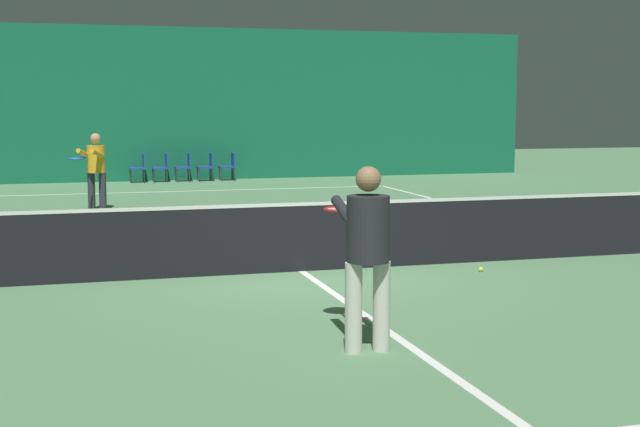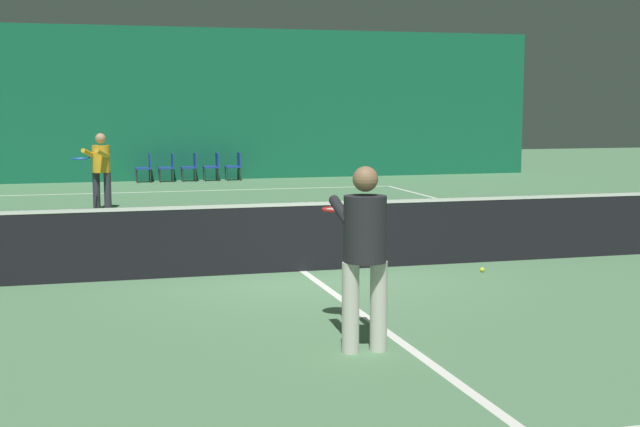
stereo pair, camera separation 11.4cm
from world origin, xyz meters
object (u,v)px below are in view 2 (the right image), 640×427
courtside_chair_2 (191,165)px  courtside_chair_4 (235,164)px  player_far (100,165)px  player_near (364,244)px  courtside_chair_0 (146,166)px  courtside_chair_1 (169,166)px  tennis_net (303,234)px  tennis_ball (482,270)px  courtside_chair_3 (213,165)px

courtside_chair_2 → courtside_chair_4: bearing=90.0°
player_far → player_near: bearing=35.9°
courtside_chair_0 → courtside_chair_1: 0.66m
player_near → courtside_chair_4: size_ratio=2.03×
courtside_chair_0 → courtside_chair_2: (1.33, 0.00, 0.00)m
tennis_net → courtside_chair_4: size_ratio=14.29×
courtside_chair_4 → tennis_ball: (0.65, -15.63, -0.45)m
courtside_chair_3 → courtside_chair_4: bearing=90.0°
courtside_chair_1 → courtside_chair_4: 1.99m
tennis_net → courtside_chair_3: tennis_net is taller
courtside_chair_1 → courtside_chair_4: size_ratio=1.00×
tennis_net → courtside_chair_4: bearing=83.6°
tennis_net → courtside_chair_2: bearing=88.6°
tennis_net → tennis_ball: tennis_net is taller
tennis_ball → courtside_chair_0: bearing=101.9°
courtside_chair_2 → tennis_ball: 15.77m
courtside_chair_4 → player_near: bearing=-6.4°
courtside_chair_1 → player_far: bearing=-17.4°
courtside_chair_0 → courtside_chair_3: size_ratio=1.00×
courtside_chair_1 → courtside_chair_3: bearing=90.0°
player_near → courtside_chair_2: 18.92m
courtside_chair_0 → courtside_chair_1: (0.66, 0.00, 0.00)m
tennis_net → courtside_chair_3: 14.96m
courtside_chair_1 → courtside_chair_3: size_ratio=1.00×
tennis_net → courtside_chair_3: bearing=86.1°
courtside_chair_0 → courtside_chair_1: bearing=90.0°
courtside_chair_2 → courtside_chair_3: size_ratio=1.00×
courtside_chair_0 → tennis_ball: size_ratio=12.73×
tennis_net → courtside_chair_1: bearing=91.2°
player_near → courtside_chair_0: bearing=4.0°
player_near → courtside_chair_4: player_near is taller
courtside_chair_2 → player_near: bearing=-2.4°
courtside_chair_4 → courtside_chair_2: bearing=-90.0°
courtside_chair_4 → courtside_chair_0: bearing=-90.0°
courtside_chair_1 → courtside_chair_4: same height
courtside_chair_2 → tennis_ball: size_ratio=12.73×
courtside_chair_4 → tennis_ball: courtside_chair_4 is taller
player_near → courtside_chair_0: player_near is taller
tennis_net → courtside_chair_1: tennis_net is taller
tennis_net → courtside_chair_0: 14.95m
courtside_chair_3 → player_far: bearing=-26.9°
player_near → courtside_chair_1: bearing=2.0°
tennis_net → courtside_chair_0: bearing=93.7°
courtside_chair_3 → tennis_ball: bearing=4.8°
courtside_chair_3 → tennis_ball: (1.31, -15.63, -0.45)m
tennis_net → courtside_chair_0: size_ratio=14.29×
player_near → courtside_chair_0: size_ratio=2.03×
courtside_chair_3 → courtside_chair_4: 0.66m
player_far → courtside_chair_1: size_ratio=1.97×
courtside_chair_1 → tennis_ball: bearing=9.6°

